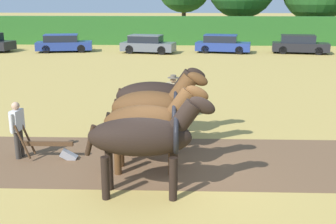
# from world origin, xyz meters

# --- Properties ---
(ground_plane) EXTENTS (240.00, 240.00, 0.00)m
(ground_plane) POSITION_xyz_m (0.00, 0.00, 0.00)
(ground_plane) COLOR tan
(hedgerow) EXTENTS (67.48, 1.94, 2.61)m
(hedgerow) POSITION_xyz_m (0.00, 31.17, 1.30)
(hedgerow) COLOR #286023
(hedgerow) RESTS_ON ground
(draft_horse_lead_left) EXTENTS (2.91, 0.91, 2.35)m
(draft_horse_lead_left) POSITION_xyz_m (-0.62, -0.88, 1.35)
(draft_horse_lead_left) COLOR black
(draft_horse_lead_left) RESTS_ON ground
(draft_horse_lead_right) EXTENTS (2.75, 0.96, 2.31)m
(draft_horse_lead_right) POSITION_xyz_m (-0.64, 0.49, 1.28)
(draft_horse_lead_right) COLOR #513319
(draft_horse_lead_right) RESTS_ON ground
(draft_horse_trail_left) EXTENTS (2.83, 1.05, 2.40)m
(draft_horse_trail_left) POSITION_xyz_m (-0.65, 1.86, 1.31)
(draft_horse_trail_left) COLOR #513319
(draft_horse_trail_left) RESTS_ON ground
(draft_horse_trail_right) EXTENTS (2.92, 1.01, 2.30)m
(draft_horse_trail_right) POSITION_xyz_m (-0.68, 3.23, 1.31)
(draft_horse_trail_right) COLOR black
(draft_horse_trail_right) RESTS_ON ground
(plow) EXTENTS (1.61, 0.46, 1.13)m
(plow) POSITION_xyz_m (-3.36, 1.14, 0.32)
(plow) COLOR #4C331E
(plow) RESTS_ON ground
(farmer_at_plow) EXTENTS (0.25, 0.64, 1.58)m
(farmer_at_plow) POSITION_xyz_m (-4.32, 1.23, 0.91)
(farmer_at_plow) COLOR #38332D
(farmer_at_plow) RESTS_ON ground
(farmer_beside_team) EXTENTS (0.56, 0.41, 1.64)m
(farmer_beside_team) POSITION_xyz_m (-0.21, 5.23, 0.95)
(farmer_beside_team) COLOR #38332D
(farmer_beside_team) RESTS_ON ground
(parked_car_center_left) EXTENTS (4.71, 2.55, 1.43)m
(parked_car_center_left) POSITION_xyz_m (-9.90, 24.81, 0.69)
(parked_car_center_left) COLOR navy
(parked_car_center_left) RESTS_ON ground
(parked_car_center) EXTENTS (4.49, 2.57, 1.44)m
(parked_car_center) POSITION_xyz_m (-2.94, 24.40, 0.70)
(parked_car_center) COLOR #565B66
(parked_car_center) RESTS_ON ground
(parked_car_center_right) EXTENTS (4.56, 2.42, 1.45)m
(parked_car_center_right) POSITION_xyz_m (3.08, 24.86, 0.70)
(parked_car_center_right) COLOR navy
(parked_car_center_right) RESTS_ON ground
(parked_car_right) EXTENTS (4.58, 2.45, 1.46)m
(parked_car_right) POSITION_xyz_m (9.20, 24.72, 0.70)
(parked_car_right) COLOR black
(parked_car_right) RESTS_ON ground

